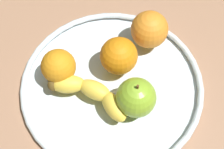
% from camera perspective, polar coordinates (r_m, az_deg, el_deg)
% --- Properties ---
extents(ground_plane, '(1.60, 1.60, 0.04)m').
position_cam_1_polar(ground_plane, '(0.69, -0.00, -2.87)').
color(ground_plane, '#9F7356').
extents(fruit_bowl, '(0.36, 0.36, 0.02)m').
position_cam_1_polar(fruit_bowl, '(0.66, -0.00, -1.70)').
color(fruit_bowl, silver).
rests_on(fruit_bowl, ground_plane).
extents(banana, '(0.16, 0.10, 0.03)m').
position_cam_1_polar(banana, '(0.62, -3.75, -3.16)').
color(banana, yellow).
rests_on(banana, fruit_bowl).
extents(apple, '(0.07, 0.07, 0.08)m').
position_cam_1_polar(apple, '(0.60, 4.38, -3.73)').
color(apple, '#88B62C').
rests_on(apple, fruit_bowl).
extents(orange_front_right, '(0.07, 0.07, 0.07)m').
position_cam_1_polar(orange_front_right, '(0.64, -9.10, 1.39)').
color(orange_front_right, orange).
rests_on(orange_front_right, fruit_bowl).
extents(orange_back_left, '(0.08, 0.08, 0.08)m').
position_cam_1_polar(orange_back_left, '(0.68, 6.39, 7.63)').
color(orange_back_left, orange).
rests_on(orange_back_left, fruit_bowl).
extents(orange_center, '(0.07, 0.07, 0.07)m').
position_cam_1_polar(orange_center, '(0.64, 1.16, 3.20)').
color(orange_center, orange).
rests_on(orange_center, fruit_bowl).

